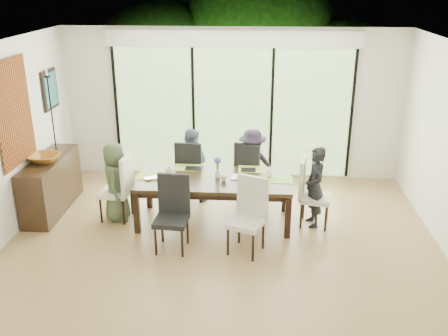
# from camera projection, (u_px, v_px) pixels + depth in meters

# --- Properties ---
(floor) EXTENTS (6.00, 5.00, 0.01)m
(floor) POSITION_uv_depth(u_px,v_px,m) (223.00, 241.00, 7.05)
(floor) COLOR brown
(floor) RESTS_ON ground
(ceiling) EXTENTS (6.00, 5.00, 0.01)m
(ceiling) POSITION_uv_depth(u_px,v_px,m) (223.00, 45.00, 6.08)
(ceiling) COLOR white
(ceiling) RESTS_ON wall_back
(wall_back) EXTENTS (6.00, 0.02, 2.70)m
(wall_back) POSITION_uv_depth(u_px,v_px,m) (233.00, 104.00, 8.90)
(wall_back) COLOR silver
(wall_back) RESTS_ON floor
(wall_front) EXTENTS (6.00, 0.02, 2.70)m
(wall_front) POSITION_uv_depth(u_px,v_px,m) (202.00, 246.00, 4.23)
(wall_front) COLOR white
(wall_front) RESTS_ON floor
(wall_left) EXTENTS (0.02, 5.00, 2.70)m
(wall_left) POSITION_uv_depth(u_px,v_px,m) (1.00, 145.00, 6.75)
(wall_left) COLOR silver
(wall_left) RESTS_ON floor
(glass_doors) EXTENTS (4.20, 0.02, 2.30)m
(glass_doors) POSITION_uv_depth(u_px,v_px,m) (232.00, 113.00, 8.92)
(glass_doors) COLOR #598C3F
(glass_doors) RESTS_ON wall_back
(blinds_header) EXTENTS (4.40, 0.06, 0.28)m
(blinds_header) POSITION_uv_depth(u_px,v_px,m) (233.00, 39.00, 8.44)
(blinds_header) COLOR white
(blinds_header) RESTS_ON wall_back
(mullion_a) EXTENTS (0.05, 0.04, 2.30)m
(mullion_a) POSITION_uv_depth(u_px,v_px,m) (117.00, 111.00, 9.04)
(mullion_a) COLOR black
(mullion_a) RESTS_ON wall_back
(mullion_b) EXTENTS (0.05, 0.04, 2.30)m
(mullion_b) POSITION_uv_depth(u_px,v_px,m) (193.00, 113.00, 8.95)
(mullion_b) COLOR black
(mullion_b) RESTS_ON wall_back
(mullion_c) EXTENTS (0.05, 0.04, 2.30)m
(mullion_c) POSITION_uv_depth(u_px,v_px,m) (272.00, 114.00, 8.86)
(mullion_c) COLOR black
(mullion_c) RESTS_ON wall_back
(mullion_d) EXTENTS (0.05, 0.04, 2.30)m
(mullion_d) POSITION_uv_depth(u_px,v_px,m) (351.00, 115.00, 8.77)
(mullion_d) COLOR black
(mullion_d) RESTS_ON wall_back
(deck) EXTENTS (6.00, 1.80, 0.10)m
(deck) POSITION_uv_depth(u_px,v_px,m) (234.00, 161.00, 10.23)
(deck) COLOR brown
(deck) RESTS_ON ground
(rail_top) EXTENTS (6.00, 0.08, 0.06)m
(rail_top) POSITION_uv_depth(u_px,v_px,m) (236.00, 122.00, 10.76)
(rail_top) COLOR brown
(rail_top) RESTS_ON deck
(foliage_left) EXTENTS (3.20, 3.20, 3.20)m
(foliage_left) POSITION_uv_depth(u_px,v_px,m) (161.00, 71.00, 11.49)
(foliage_left) COLOR #14380F
(foliage_left) RESTS_ON ground
(foliage_mid) EXTENTS (4.00, 4.00, 4.00)m
(foliage_mid) POSITION_uv_depth(u_px,v_px,m) (257.00, 53.00, 11.78)
(foliage_mid) COLOR #14380F
(foliage_mid) RESTS_ON ground
(foliage_right) EXTENTS (2.80, 2.80, 2.80)m
(foliage_right) POSITION_uv_depth(u_px,v_px,m) (337.00, 83.00, 11.11)
(foliage_right) COLOR #14380F
(foliage_right) RESTS_ON ground
(foliage_far) EXTENTS (3.60, 3.60, 3.60)m
(foliage_far) POSITION_uv_depth(u_px,v_px,m) (217.00, 56.00, 12.56)
(foliage_far) COLOR #14380F
(foliage_far) RESTS_ON ground
(table_top) EXTENTS (2.26, 1.04, 0.06)m
(table_top) POSITION_uv_depth(u_px,v_px,m) (214.00, 180.00, 7.36)
(table_top) COLOR black
(table_top) RESTS_ON floor
(table_apron) EXTENTS (2.08, 0.85, 0.09)m
(table_apron) POSITION_uv_depth(u_px,v_px,m) (214.00, 185.00, 7.39)
(table_apron) COLOR black
(table_apron) RESTS_ON floor
(table_leg_fl) EXTENTS (0.08, 0.08, 0.65)m
(table_leg_fl) POSITION_uv_depth(u_px,v_px,m) (137.00, 212.00, 7.15)
(table_leg_fl) COLOR black
(table_leg_fl) RESTS_ON floor
(table_leg_fr) EXTENTS (0.08, 0.08, 0.65)m
(table_leg_fr) POSITION_uv_depth(u_px,v_px,m) (288.00, 217.00, 7.01)
(table_leg_fr) COLOR black
(table_leg_fr) RESTS_ON floor
(table_leg_bl) EXTENTS (0.08, 0.08, 0.65)m
(table_leg_bl) POSITION_uv_depth(u_px,v_px,m) (149.00, 188.00, 7.95)
(table_leg_bl) COLOR black
(table_leg_bl) RESTS_ON floor
(table_leg_br) EXTENTS (0.08, 0.08, 0.65)m
(table_leg_br) POSITION_uv_depth(u_px,v_px,m) (285.00, 192.00, 7.82)
(table_leg_br) COLOR black
(table_leg_br) RESTS_ON floor
(chair_left_end) EXTENTS (0.47, 0.47, 1.04)m
(chair_left_end) POSITION_uv_depth(u_px,v_px,m) (115.00, 187.00, 7.51)
(chair_left_end) COLOR white
(chair_left_end) RESTS_ON floor
(chair_right_end) EXTENTS (0.51, 0.51, 1.04)m
(chair_right_end) POSITION_uv_depth(u_px,v_px,m) (316.00, 193.00, 7.32)
(chair_right_end) COLOR beige
(chair_right_end) RESTS_ON floor
(chair_far_left) EXTENTS (0.47, 0.47, 1.04)m
(chair_far_left) POSITION_uv_depth(u_px,v_px,m) (191.00, 169.00, 8.23)
(chair_far_left) COLOR black
(chair_far_left) RESTS_ON floor
(chair_far_right) EXTENTS (0.57, 0.57, 1.04)m
(chair_far_right) POSITION_uv_depth(u_px,v_px,m) (252.00, 170.00, 8.17)
(chair_far_right) COLOR black
(chair_far_right) RESTS_ON floor
(chair_near_left) EXTENTS (0.46, 0.46, 1.04)m
(chair_near_left) POSITION_uv_depth(u_px,v_px,m) (171.00, 215.00, 6.64)
(chair_near_left) COLOR black
(chair_near_left) RESTS_ON floor
(chair_near_right) EXTENTS (0.56, 0.56, 1.04)m
(chair_near_right) POSITION_uv_depth(u_px,v_px,m) (246.00, 217.00, 6.57)
(chair_near_right) COLOR beige
(chair_near_right) RESTS_ON floor
(person_left_end) EXTENTS (0.40, 0.60, 1.22)m
(person_left_end) POSITION_uv_depth(u_px,v_px,m) (116.00, 182.00, 7.47)
(person_left_end) COLOR #445438
(person_left_end) RESTS_ON floor
(person_right_end) EXTENTS (0.46, 0.63, 1.22)m
(person_right_end) POSITION_uv_depth(u_px,v_px,m) (315.00, 187.00, 7.29)
(person_right_end) COLOR black
(person_right_end) RESTS_ON floor
(person_far_left) EXTENTS (0.63, 0.46, 1.22)m
(person_far_left) POSITION_uv_depth(u_px,v_px,m) (191.00, 164.00, 8.18)
(person_far_left) COLOR slate
(person_far_left) RESTS_ON floor
(person_far_right) EXTENTS (0.64, 0.48, 1.22)m
(person_far_right) POSITION_uv_depth(u_px,v_px,m) (252.00, 165.00, 8.12)
(person_far_right) COLOR #251E2D
(person_far_right) RESTS_ON floor
(placemat_left) EXTENTS (0.42, 0.30, 0.01)m
(placemat_left) POSITION_uv_depth(u_px,v_px,m) (150.00, 176.00, 7.40)
(placemat_left) COLOR #98B13F
(placemat_left) RESTS_ON table_top
(placemat_right) EXTENTS (0.42, 0.30, 0.01)m
(placemat_right) POSITION_uv_depth(u_px,v_px,m) (279.00, 180.00, 7.28)
(placemat_right) COLOR #78AA3D
(placemat_right) RESTS_ON table_top
(placemat_far_l) EXTENTS (0.42, 0.30, 0.01)m
(placemat_far_l) POSITION_uv_depth(u_px,v_px,m) (187.00, 168.00, 7.75)
(placemat_far_l) COLOR #87AE3E
(placemat_far_l) RESTS_ON table_top
(placemat_far_r) EXTENTS (0.42, 0.30, 0.01)m
(placemat_far_r) POSITION_uv_depth(u_px,v_px,m) (252.00, 169.00, 7.68)
(placemat_far_r) COLOR #94AD3D
(placemat_far_r) RESTS_ON table_top
(placemat_paper) EXTENTS (0.42, 0.30, 0.01)m
(placemat_paper) POSITION_uv_depth(u_px,v_px,m) (174.00, 185.00, 7.10)
(placemat_paper) COLOR white
(placemat_paper) RESTS_ON table_top
(tablet_far_l) EXTENTS (0.25, 0.17, 0.01)m
(tablet_far_l) POSITION_uv_depth(u_px,v_px,m) (193.00, 168.00, 7.69)
(tablet_far_l) COLOR black
(tablet_far_l) RESTS_ON table_top
(tablet_far_r) EXTENTS (0.23, 0.16, 0.01)m
(tablet_far_r) POSITION_uv_depth(u_px,v_px,m) (248.00, 170.00, 7.64)
(tablet_far_r) COLOR black
(tablet_far_r) RESTS_ON table_top
(papers) EXTENTS (0.28, 0.21, 0.00)m
(papers) POSITION_uv_depth(u_px,v_px,m) (262.00, 181.00, 7.25)
(papers) COLOR white
(papers) RESTS_ON table_top
(platter_base) EXTENTS (0.25, 0.25, 0.02)m
(platter_base) POSITION_uv_depth(u_px,v_px,m) (174.00, 184.00, 7.10)
(platter_base) COLOR white
(platter_base) RESTS_ON table_top
(platter_snacks) EXTENTS (0.19, 0.19, 0.01)m
(platter_snacks) POSITION_uv_depth(u_px,v_px,m) (174.00, 183.00, 7.09)
(platter_snacks) COLOR orange
(platter_snacks) RESTS_ON table_top
(vase) EXTENTS (0.08, 0.08, 0.11)m
(vase) POSITION_uv_depth(u_px,v_px,m) (218.00, 173.00, 7.37)
(vase) COLOR silver
(vase) RESTS_ON table_top
(hyacinth_stems) EXTENTS (0.04, 0.04, 0.15)m
(hyacinth_stems) POSITION_uv_depth(u_px,v_px,m) (218.00, 166.00, 7.33)
(hyacinth_stems) COLOR #337226
(hyacinth_stems) RESTS_ON table_top
(hyacinth_blooms) EXTENTS (0.10, 0.10, 0.10)m
(hyacinth_blooms) POSITION_uv_depth(u_px,v_px,m) (218.00, 160.00, 7.29)
(hyacinth_blooms) COLOR #4E55C4
(hyacinth_blooms) RESTS_ON table_top
(laptop) EXTENTS (0.37, 0.33, 0.02)m
(laptop) POSITION_uv_depth(u_px,v_px,m) (156.00, 178.00, 7.30)
(laptop) COLOR silver
(laptop) RESTS_ON table_top
(cup_a) EXTENTS (0.16, 0.16, 0.09)m
(cup_a) POSITION_uv_depth(u_px,v_px,m) (169.00, 170.00, 7.51)
(cup_a) COLOR white
(cup_a) RESTS_ON table_top
(cup_b) EXTENTS (0.13, 0.13, 0.09)m
(cup_b) POSITION_uv_depth(u_px,v_px,m) (224.00, 178.00, 7.23)
(cup_b) COLOR white
(cup_b) RESTS_ON table_top
(cup_c) EXTENTS (0.16, 0.16, 0.09)m
(cup_c) POSITION_uv_depth(u_px,v_px,m) (268.00, 174.00, 7.37)
(cup_c) COLOR white
(cup_c) RESTS_ON table_top
(book) EXTENTS (0.16, 0.21, 0.02)m
(book) POSITION_uv_depth(u_px,v_px,m) (231.00, 177.00, 7.37)
(book) COLOR white
(book) RESTS_ON table_top
(sideboard) EXTENTS (0.43, 1.52, 0.86)m
(sideboard) POSITION_uv_depth(u_px,v_px,m) (51.00, 185.00, 7.83)
(sideboard) COLOR black
(sideboard) RESTS_ON floor
(bowl) EXTENTS (0.45, 0.45, 0.11)m
(bowl) POSITION_uv_depth(u_px,v_px,m) (45.00, 158.00, 7.56)
(bowl) COLOR #905A1F
(bowl) RESTS_ON sideboard
(candlestick_base) EXTENTS (0.10, 0.10, 0.04)m
(candlestick_base) POSITION_uv_depth(u_px,v_px,m) (56.00, 151.00, 7.99)
(candlestick_base) COLOR black
(candlestick_base) RESTS_ON sideboard
(candlestick_shaft) EXTENTS (0.02, 0.02, 1.19)m
(candlestick_shaft) POSITION_uv_depth(u_px,v_px,m) (52.00, 114.00, 7.78)
(candlestick_shaft) COLOR black
(candlestick_shaft) RESTS_ON sideboard
(candlestick_pan) EXTENTS (0.10, 0.10, 0.03)m
(candlestick_pan) POSITION_uv_depth(u_px,v_px,m) (47.00, 76.00, 7.56)
(candlestick_pan) COLOR black
(candlestick_pan) RESTS_ON sideboard
(candle) EXTENTS (0.03, 0.03, 0.10)m
(candle) POSITION_uv_depth(u_px,v_px,m) (46.00, 73.00, 7.54)
(candle) COLOR silver
(candle) RESTS_ON sideboard
(tapestry) EXTENTS (0.02, 1.00, 1.50)m
(tapestry) POSITION_uv_depth(u_px,v_px,m) (14.00, 113.00, 7.00)
(tapestry) COLOR #9C4316
(tapestry) RESTS_ON wall_left
(art_frame) EXTENTS (0.03, 0.55, 0.65)m
(art_frame) POSITION_uv_depth(u_px,v_px,m) (50.00, 89.00, 8.19)
(art_frame) COLOR black
(art_frame) RESTS_ON wall_left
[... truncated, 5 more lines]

